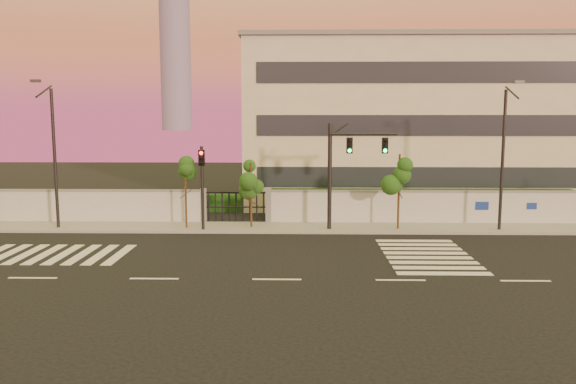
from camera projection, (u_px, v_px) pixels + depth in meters
ground at (277, 280)px, 22.72m from camera, size 120.00×120.00×0.00m
sidewalk at (284, 228)px, 33.11m from camera, size 60.00×3.00×0.15m
perimeter_wall at (286, 207)px, 34.47m from camera, size 60.00×0.36×2.20m
hedge_row at (303, 204)px, 37.19m from camera, size 41.00×4.25×1.80m
institutional_building at (404, 122)px, 43.52m from camera, size 24.40×12.40×12.25m
distant_skyscraper at (174, 11)px, 293.46m from camera, size 16.00×16.00×118.00m
road_markings at (247, 256)px, 26.47m from camera, size 57.00×7.62×0.02m
street_tree_c at (186, 177)px, 32.40m from camera, size 1.37×1.09×4.23m
street_tree_d at (251, 180)px, 32.60m from camera, size 1.50×1.20×3.93m
street_tree_e at (400, 175)px, 32.06m from camera, size 1.54×1.23×4.46m
traffic_signal_main at (344, 164)px, 31.88m from camera, size 3.92×0.45×6.20m
traffic_signal_secondary at (202, 178)px, 31.83m from camera, size 0.38×0.36×4.92m
streetlight_west at (53, 151)px, 32.07m from camera, size 0.51×2.05×8.54m
streetlight_east at (504, 153)px, 31.46m from camera, size 0.50×2.03×8.44m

